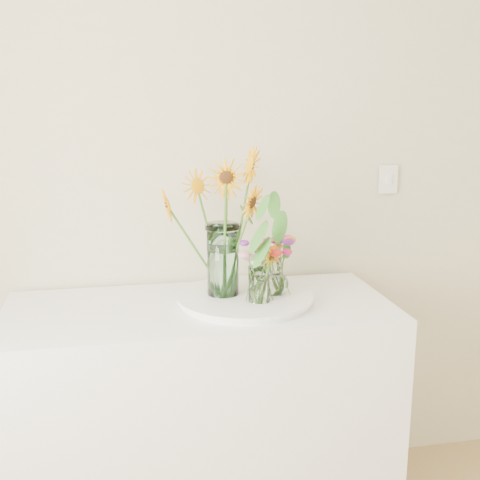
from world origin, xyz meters
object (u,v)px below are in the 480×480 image
Objects in this scene: small_vase_c at (265,275)px; small_vase_a at (259,284)px; counter at (201,418)px; tray at (245,299)px; mason_jar at (223,260)px; small_vase_b at (275,276)px.

small_vase_a is at bearing -110.69° from small_vase_c.
counter is 13.52× the size of small_vase_c.
mason_jar reaches higher than tray.
small_vase_c reaches higher than tray.
small_vase_c is at bearing 69.31° from small_vase_a.
mason_jar is 2.61× the size of small_vase_c.
small_vase_a is 1.28× the size of small_vase_c.
counter is at bearing -163.90° from small_vase_c.
small_vase_b is at bearing -4.12° from tray.
mason_jar is 0.17m from small_vase_a.
tray is 0.14m from small_vase_b.
mason_jar is at bearing 160.81° from tray.
mason_jar is 1.89× the size of small_vase_b.
small_vase_c is (0.06, 0.15, -0.01)m from small_vase_a.
tray is at bearing -140.59° from small_vase_c.
mason_jar is 0.20m from small_vase_b.
counter is 0.58m from small_vase_a.
mason_jar is 2.04× the size of small_vase_a.
small_vase_b is at bearing -77.21° from small_vase_c.
small_vase_b is at bearing -10.46° from mason_jar.
tray is 1.76× the size of mason_jar.
small_vase_b is (0.11, -0.01, 0.08)m from tray.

